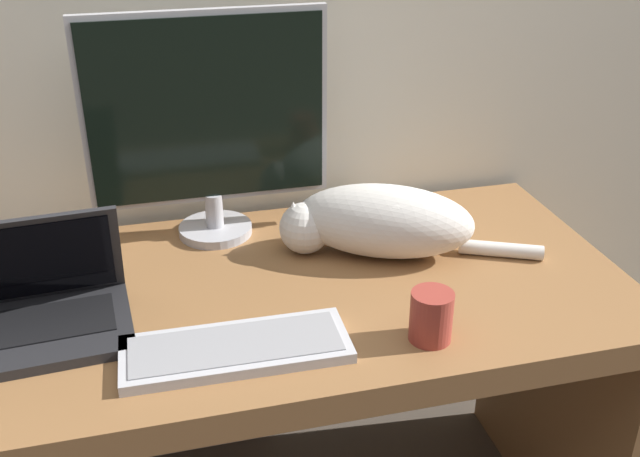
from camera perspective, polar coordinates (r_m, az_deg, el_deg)
desk at (r=1.58m, az=-6.65°, el=-9.43°), size 1.62×0.71×0.75m
monitor at (r=1.63m, az=-8.55°, el=8.04°), size 0.52×0.17×0.50m
laptop at (r=1.45m, az=-20.76°, el=-5.78°), size 0.34×0.25×0.23m
external_keyboard at (r=1.32m, az=-6.43°, el=-9.09°), size 0.40×0.16×0.02m
cat at (r=1.60m, az=4.44°, el=0.64°), size 0.55×0.32×0.16m
coffee_mug at (r=1.35m, az=8.47°, el=-6.63°), size 0.08×0.08×0.10m
small_toy at (r=1.80m, az=2.20°, el=2.05°), size 0.05×0.05×0.05m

